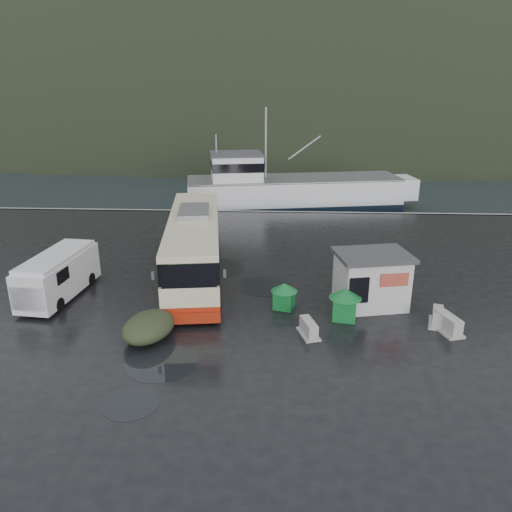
{
  "coord_description": "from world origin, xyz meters",
  "views": [
    {
      "loc": [
        3.74,
        -22.79,
        11.17
      ],
      "look_at": [
        2.43,
        3.59,
        1.7
      ],
      "focal_mm": 35.0,
      "sensor_mm": 36.0,
      "label": 1
    }
  ],
  "objects_px": {
    "white_van": "(61,296)",
    "waste_bin_right": "(344,318)",
    "dome_tent": "(150,338)",
    "ticket_kiosk": "(369,305)",
    "fishing_trawler": "(294,196)",
    "jersey_barrier_c": "(447,331)",
    "coach_bus": "(196,275)",
    "jersey_barrier_b": "(437,324)",
    "jersey_barrier_a": "(308,335)",
    "waste_bin_left": "(284,308)"
  },
  "relations": [
    {
      "from": "white_van",
      "to": "waste_bin_right",
      "type": "height_order",
      "value": "white_van"
    },
    {
      "from": "waste_bin_right",
      "to": "fishing_trawler",
      "type": "distance_m",
      "value": 26.95
    },
    {
      "from": "dome_tent",
      "to": "ticket_kiosk",
      "type": "bearing_deg",
      "value": 20.88
    },
    {
      "from": "jersey_barrier_b",
      "to": "fishing_trawler",
      "type": "relative_size",
      "value": 0.06
    },
    {
      "from": "waste_bin_left",
      "to": "jersey_barrier_b",
      "type": "distance_m",
      "value": 7.47
    },
    {
      "from": "waste_bin_left",
      "to": "white_van",
      "type": "bearing_deg",
      "value": 176.03
    },
    {
      "from": "white_van",
      "to": "jersey_barrier_c",
      "type": "height_order",
      "value": "white_van"
    },
    {
      "from": "white_van",
      "to": "coach_bus",
      "type": "bearing_deg",
      "value": 33.05
    },
    {
      "from": "jersey_barrier_a",
      "to": "jersey_barrier_c",
      "type": "height_order",
      "value": "jersey_barrier_c"
    },
    {
      "from": "dome_tent",
      "to": "jersey_barrier_c",
      "type": "relative_size",
      "value": 1.77
    },
    {
      "from": "dome_tent",
      "to": "fishing_trawler",
      "type": "height_order",
      "value": "fishing_trawler"
    },
    {
      "from": "waste_bin_left",
      "to": "ticket_kiosk",
      "type": "height_order",
      "value": "ticket_kiosk"
    },
    {
      "from": "white_van",
      "to": "waste_bin_left",
      "type": "bearing_deg",
      "value": 2.08
    },
    {
      "from": "ticket_kiosk",
      "to": "white_van",
      "type": "bearing_deg",
      "value": 167.43
    },
    {
      "from": "waste_bin_right",
      "to": "jersey_barrier_a",
      "type": "relative_size",
      "value": 1.11
    },
    {
      "from": "white_van",
      "to": "waste_bin_left",
      "type": "distance_m",
      "value": 12.08
    },
    {
      "from": "white_van",
      "to": "jersey_barrier_b",
      "type": "relative_size",
      "value": 3.92
    },
    {
      "from": "coach_bus",
      "to": "dome_tent",
      "type": "relative_size",
      "value": 4.58
    },
    {
      "from": "white_van",
      "to": "fishing_trawler",
      "type": "distance_m",
      "value": 28.22
    },
    {
      "from": "jersey_barrier_b",
      "to": "jersey_barrier_a",
      "type": "bearing_deg",
      "value": -167.38
    },
    {
      "from": "coach_bus",
      "to": "ticket_kiosk",
      "type": "relative_size",
      "value": 3.69
    },
    {
      "from": "waste_bin_right",
      "to": "jersey_barrier_b",
      "type": "bearing_deg",
      "value": -5.03
    },
    {
      "from": "jersey_barrier_a",
      "to": "jersey_barrier_b",
      "type": "bearing_deg",
      "value": 12.62
    },
    {
      "from": "coach_bus",
      "to": "white_van",
      "type": "relative_size",
      "value": 2.31
    },
    {
      "from": "white_van",
      "to": "waste_bin_left",
      "type": "relative_size",
      "value": 4.28
    },
    {
      "from": "jersey_barrier_c",
      "to": "fishing_trawler",
      "type": "bearing_deg",
      "value": 103.15
    },
    {
      "from": "jersey_barrier_c",
      "to": "fishing_trawler",
      "type": "distance_m",
      "value": 28.75
    },
    {
      "from": "dome_tent",
      "to": "jersey_barrier_b",
      "type": "height_order",
      "value": "dome_tent"
    },
    {
      "from": "dome_tent",
      "to": "fishing_trawler",
      "type": "xyz_separation_m",
      "value": [
        7.18,
        29.3,
        0.0
      ]
    },
    {
      "from": "ticket_kiosk",
      "to": "jersey_barrier_c",
      "type": "height_order",
      "value": "ticket_kiosk"
    },
    {
      "from": "jersey_barrier_b",
      "to": "jersey_barrier_c",
      "type": "relative_size",
      "value": 0.89
    },
    {
      "from": "fishing_trawler",
      "to": "dome_tent",
      "type": "bearing_deg",
      "value": -113.8
    },
    {
      "from": "waste_bin_right",
      "to": "jersey_barrier_a",
      "type": "distance_m",
      "value": 2.56
    },
    {
      "from": "waste_bin_right",
      "to": "jersey_barrier_a",
      "type": "xyz_separation_m",
      "value": [
        -1.84,
        -1.78,
        0.0
      ]
    },
    {
      "from": "coach_bus",
      "to": "waste_bin_right",
      "type": "distance_m",
      "value": 9.81
    },
    {
      "from": "white_van",
      "to": "waste_bin_left",
      "type": "height_order",
      "value": "white_van"
    },
    {
      "from": "white_van",
      "to": "dome_tent",
      "type": "distance_m",
      "value": 7.33
    },
    {
      "from": "coach_bus",
      "to": "fishing_trawler",
      "type": "bearing_deg",
      "value": 66.18
    },
    {
      "from": "dome_tent",
      "to": "jersey_barrier_c",
      "type": "xyz_separation_m",
      "value": [
        13.72,
        1.31,
        0.0
      ]
    },
    {
      "from": "ticket_kiosk",
      "to": "jersey_barrier_b",
      "type": "distance_m",
      "value": 3.51
    },
    {
      "from": "jersey_barrier_b",
      "to": "coach_bus",
      "type": "bearing_deg",
      "value": 155.6
    },
    {
      "from": "coach_bus",
      "to": "jersey_barrier_c",
      "type": "height_order",
      "value": "coach_bus"
    },
    {
      "from": "waste_bin_left",
      "to": "fishing_trawler",
      "type": "bearing_deg",
      "value": 87.66
    },
    {
      "from": "ticket_kiosk",
      "to": "coach_bus",
      "type": "bearing_deg",
      "value": 147.42
    },
    {
      "from": "coach_bus",
      "to": "ticket_kiosk",
      "type": "bearing_deg",
      "value": -28.41
    },
    {
      "from": "white_van",
      "to": "jersey_barrier_a",
      "type": "bearing_deg",
      "value": -9.5
    },
    {
      "from": "waste_bin_left",
      "to": "jersey_barrier_a",
      "type": "xyz_separation_m",
      "value": [
        1.12,
        -2.83,
        0.0
      ]
    },
    {
      "from": "ticket_kiosk",
      "to": "jersey_barrier_c",
      "type": "distance_m",
      "value": 4.16
    },
    {
      "from": "waste_bin_right",
      "to": "jersey_barrier_c",
      "type": "bearing_deg",
      "value": -13.5
    },
    {
      "from": "dome_tent",
      "to": "fishing_trawler",
      "type": "distance_m",
      "value": 30.17
    }
  ]
}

